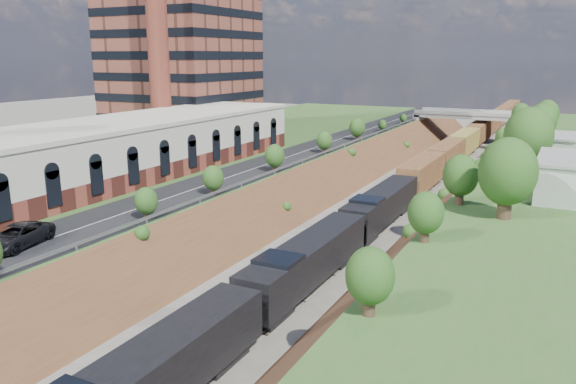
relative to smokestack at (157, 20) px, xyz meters
name	(u,v)px	position (x,y,z in m)	size (l,w,h in m)	color
platform_left	(195,164)	(3.00, 4.00, -22.50)	(44.00, 180.00, 5.00)	#335E27
embankment_left	(316,193)	(25.00, 4.00, -25.00)	(7.07, 180.00, 7.07)	brown
embankment_right	(470,211)	(47.00, 4.00, -25.00)	(7.07, 180.00, 7.07)	brown
rail_left_track	(371,199)	(33.40, 4.00, -24.91)	(1.58, 180.00, 0.18)	gray
rail_right_track	(407,203)	(38.60, 4.00, -24.91)	(1.58, 180.00, 0.18)	gray
road	(289,157)	(20.50, 4.00, -19.95)	(8.00, 180.00, 0.10)	black
guardrail	(314,156)	(24.60, 3.80, -19.45)	(0.10, 171.00, 0.70)	#99999E
commercial_building	(119,149)	(8.00, -18.00, -16.49)	(14.30, 62.30, 7.00)	maroon
smokestack	(157,20)	(0.00, 0.00, 0.00)	(3.20, 3.20, 40.00)	maroon
overpass	(469,121)	(36.00, 66.00, -20.08)	(24.50, 8.30, 7.40)	gray
tree_right_large	(508,172)	(53.00, -16.00, -15.62)	(5.25, 5.25, 7.61)	#473323
tree_left_crest	(113,211)	(24.20, -36.00, -17.96)	(2.45, 2.45, 3.55)	#473323
freight_train	(464,143)	(38.60, 45.39, -22.22)	(3.30, 202.25, 4.86)	black
suv	(17,236)	(19.90, -42.09, -19.03)	(2.90, 6.29, 1.75)	black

